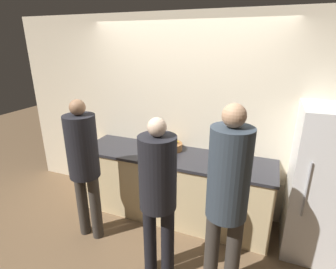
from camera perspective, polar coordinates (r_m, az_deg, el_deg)
ground_plane at (r=3.51m, az=-1.03°, el=-20.26°), size 14.00×14.00×0.00m
wall_back at (r=3.52m, az=3.54°, el=3.94°), size 5.20×0.06×2.60m
counter at (r=3.56m, az=1.45°, el=-10.89°), size 2.49×0.73×0.89m
refrigerator at (r=3.25m, az=30.46°, el=-9.20°), size 0.63×0.71×1.66m
person_left at (r=3.08m, az=-17.90°, el=-5.33°), size 0.34×0.34×1.69m
person_center at (r=2.44m, az=-2.21°, el=-11.66°), size 0.34×0.34×1.66m
person_right at (r=2.23m, az=12.80°, el=-12.27°), size 0.34×0.34×1.83m
fruit_bowl at (r=3.48m, az=0.64°, el=-2.58°), size 0.30×0.30×0.13m
utensil_crock at (r=3.38m, az=15.48°, el=-3.72°), size 0.11×0.11×0.23m
bottle_clear at (r=3.39m, az=-3.07°, el=-2.57°), size 0.05×0.05×0.21m
cup_red at (r=3.66m, az=-5.73°, el=-1.55°), size 0.08×0.08×0.09m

